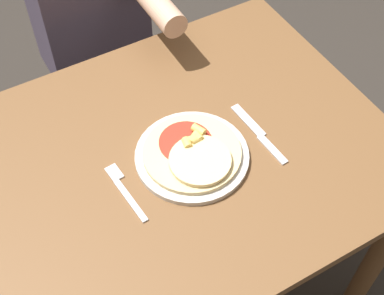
# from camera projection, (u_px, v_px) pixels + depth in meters

# --- Properties ---
(ground_plane) EXTENTS (8.00, 8.00, 0.00)m
(ground_plane) POSITION_uv_depth(u_px,v_px,m) (178.00, 285.00, 1.87)
(ground_plane) COLOR #2D2823
(dining_table) EXTENTS (1.07, 0.82, 0.75)m
(dining_table) POSITION_uv_depth(u_px,v_px,m) (173.00, 184.00, 1.37)
(dining_table) COLOR brown
(dining_table) RESTS_ON ground_plane
(plate) EXTENTS (0.27, 0.27, 0.01)m
(plate) POSITION_uv_depth(u_px,v_px,m) (192.00, 156.00, 1.27)
(plate) COLOR beige
(plate) RESTS_ON dining_table
(pizza) EXTENTS (0.23, 0.23, 0.04)m
(pizza) POSITION_uv_depth(u_px,v_px,m) (193.00, 153.00, 1.25)
(pizza) COLOR #E0C689
(pizza) RESTS_ON plate
(fork) EXTENTS (0.03, 0.18, 0.00)m
(fork) POSITION_uv_depth(u_px,v_px,m) (124.00, 189.00, 1.22)
(fork) COLOR silver
(fork) RESTS_ON dining_table
(knife) EXTENTS (0.03, 0.22, 0.00)m
(knife) POSITION_uv_depth(u_px,v_px,m) (259.00, 134.00, 1.32)
(knife) COLOR silver
(knife) RESTS_ON dining_table
(person_diner) EXTENTS (0.34, 0.52, 1.18)m
(person_diner) POSITION_uv_depth(u_px,v_px,m) (91.00, 15.00, 1.72)
(person_diner) COLOR #2D2D38
(person_diner) RESTS_ON ground_plane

